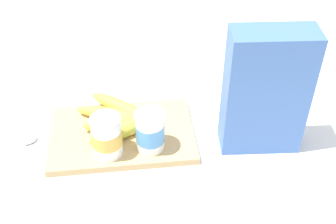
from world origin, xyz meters
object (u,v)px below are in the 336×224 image
object	(u,v)px
cereal_box	(266,92)
spoon	(20,146)
yogurt_cup_back	(107,136)
banana_bunch	(118,119)
cutting_board	(122,135)
yogurt_cup_front	(150,131)

from	to	relation	value
cereal_box	spoon	world-z (taller)	cereal_box
cereal_box	yogurt_cup_back	bearing A→B (deg)	-174.02
cereal_box	banana_bunch	xyz separation A→B (m)	(0.32, -0.08, -0.11)
cereal_box	spoon	xyz separation A→B (m)	(0.55, -0.05, -0.14)
cutting_board	yogurt_cup_front	xyz separation A→B (m)	(-0.06, 0.06, 0.06)
cereal_box	spoon	bearing A→B (deg)	179.27
cereal_box	banana_bunch	size ratio (longest dim) A/B	1.40
cereal_box	yogurt_cup_front	xyz separation A→B (m)	(0.25, 0.00, -0.08)
cutting_board	banana_bunch	world-z (taller)	banana_bunch
yogurt_cup_front	yogurt_cup_back	xyz separation A→B (m)	(0.09, 0.01, 0.00)
cereal_box	spoon	size ratio (longest dim) A/B	2.56
yogurt_cup_back	cereal_box	bearing A→B (deg)	-178.14
yogurt_cup_front	yogurt_cup_back	world-z (taller)	yogurt_cup_back
cutting_board	yogurt_cup_back	bearing A→B (deg)	64.53
cutting_board	cereal_box	world-z (taller)	cereal_box
banana_bunch	yogurt_cup_front	bearing A→B (deg)	128.76
yogurt_cup_back	spoon	world-z (taller)	yogurt_cup_back
yogurt_cup_front	spoon	size ratio (longest dim) A/B	0.83
banana_bunch	cutting_board	bearing A→B (deg)	101.86
yogurt_cup_front	spoon	world-z (taller)	yogurt_cup_front
cereal_box	spoon	distance (m)	0.57
cutting_board	yogurt_cup_front	world-z (taller)	yogurt_cup_front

